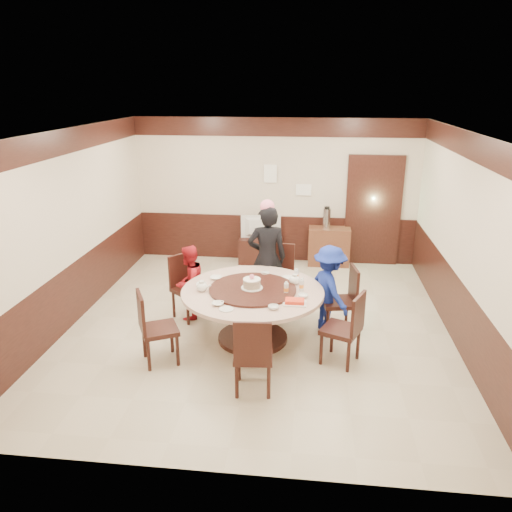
# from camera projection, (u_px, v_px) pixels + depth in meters

# --- Properties ---
(room) EXTENTS (6.00, 6.04, 2.84)m
(room) POSITION_uv_depth(u_px,v_px,m) (260.00, 256.00, 7.06)
(room) COLOR beige
(room) RESTS_ON ground
(banquet_table) EXTENTS (1.93, 1.93, 0.78)m
(banquet_table) POSITION_uv_depth(u_px,v_px,m) (253.00, 305.00, 6.81)
(banquet_table) COLOR black
(banquet_table) RESTS_ON ground
(chair_0) EXTENTS (0.52, 0.51, 0.97)m
(chair_0) POSITION_uv_depth(u_px,v_px,m) (339.00, 312.00, 7.13)
(chair_0) COLOR black
(chair_0) RESTS_ON ground
(chair_1) EXTENTS (0.47, 0.48, 0.97)m
(chair_1) POSITION_uv_depth(u_px,v_px,m) (279.00, 286.00, 8.03)
(chair_1) COLOR black
(chair_1) RESTS_ON ground
(chair_2) EXTENTS (0.62, 0.62, 0.97)m
(chair_2) POSITION_uv_depth(u_px,v_px,m) (189.00, 298.00, 7.57)
(chair_2) COLOR black
(chair_2) RESTS_ON ground
(chair_3) EXTENTS (0.60, 0.59, 0.97)m
(chair_3) POSITION_uv_depth(u_px,v_px,m) (158.00, 340.00, 6.33)
(chair_3) COLOR black
(chair_3) RESTS_ON ground
(chair_4) EXTENTS (0.47, 0.48, 0.97)m
(chair_4) POSITION_uv_depth(u_px,v_px,m) (253.00, 367.00, 5.73)
(chair_4) COLOR black
(chair_4) RESTS_ON ground
(chair_5) EXTENTS (0.58, 0.58, 0.97)m
(chair_5) POSITION_uv_depth(u_px,v_px,m) (342.00, 341.00, 6.32)
(chair_5) COLOR black
(chair_5) RESTS_ON ground
(person_standing) EXTENTS (0.67, 0.51, 1.67)m
(person_standing) POSITION_uv_depth(u_px,v_px,m) (267.00, 258.00, 7.73)
(person_standing) COLOR black
(person_standing) RESTS_ON ground
(person_red) EXTENTS (0.62, 0.68, 1.14)m
(person_red) POSITION_uv_depth(u_px,v_px,m) (189.00, 282.00, 7.47)
(person_red) COLOR #AA161F
(person_red) RESTS_ON ground
(person_blue) EXTENTS (0.82, 0.95, 1.28)m
(person_blue) POSITION_uv_depth(u_px,v_px,m) (329.00, 289.00, 7.05)
(person_blue) COLOR navy
(person_blue) RESTS_ON ground
(birthday_cake) EXTENTS (0.29, 0.29, 0.20)m
(birthday_cake) POSITION_uv_depth(u_px,v_px,m) (252.00, 283.00, 6.70)
(birthday_cake) COLOR white
(birthday_cake) RESTS_ON banquet_table
(teapot_left) EXTENTS (0.17, 0.15, 0.13)m
(teapot_left) POSITION_uv_depth(u_px,v_px,m) (202.00, 287.00, 6.69)
(teapot_left) COLOR white
(teapot_left) RESTS_ON banquet_table
(teapot_right) EXTENTS (0.17, 0.15, 0.13)m
(teapot_right) POSITION_uv_depth(u_px,v_px,m) (295.00, 280.00, 6.92)
(teapot_right) COLOR white
(teapot_right) RESTS_ON banquet_table
(bowl_0) EXTENTS (0.16, 0.16, 0.04)m
(bowl_0) POSITION_uv_depth(u_px,v_px,m) (216.00, 278.00, 7.10)
(bowl_0) COLOR white
(bowl_0) RESTS_ON banquet_table
(bowl_1) EXTENTS (0.14, 0.14, 0.04)m
(bowl_1) POSITION_uv_depth(u_px,v_px,m) (273.00, 307.00, 6.16)
(bowl_1) COLOR white
(bowl_1) RESTS_ON banquet_table
(bowl_2) EXTENTS (0.15, 0.15, 0.04)m
(bowl_2) POSITION_uv_depth(u_px,v_px,m) (218.00, 304.00, 6.27)
(bowl_2) COLOR white
(bowl_2) RESTS_ON banquet_table
(bowl_3) EXTENTS (0.14, 0.14, 0.04)m
(bowl_3) POSITION_uv_depth(u_px,v_px,m) (303.00, 296.00, 6.50)
(bowl_3) COLOR white
(bowl_3) RESTS_ON banquet_table
(bowl_4) EXTENTS (0.14, 0.14, 0.03)m
(bowl_4) POSITION_uv_depth(u_px,v_px,m) (201.00, 285.00, 6.88)
(bowl_4) COLOR white
(bowl_4) RESTS_ON banquet_table
(bowl_5) EXTENTS (0.13, 0.13, 0.04)m
(bowl_5) POSITION_uv_depth(u_px,v_px,m) (265.00, 274.00, 7.27)
(bowl_5) COLOR white
(bowl_5) RESTS_ON banquet_table
(saucer_near) EXTENTS (0.18, 0.18, 0.01)m
(saucer_near) POSITION_uv_depth(u_px,v_px,m) (226.00, 309.00, 6.15)
(saucer_near) COLOR white
(saucer_near) RESTS_ON banquet_table
(saucer_far) EXTENTS (0.18, 0.18, 0.01)m
(saucer_far) POSITION_uv_depth(u_px,v_px,m) (288.00, 278.00, 7.16)
(saucer_far) COLOR white
(saucer_far) RESTS_ON banquet_table
(shrimp_platter) EXTENTS (0.30, 0.20, 0.06)m
(shrimp_platter) POSITION_uv_depth(u_px,v_px,m) (295.00, 302.00, 6.30)
(shrimp_platter) COLOR white
(shrimp_platter) RESTS_ON banquet_table
(bottle_0) EXTENTS (0.06, 0.06, 0.16)m
(bottle_0) POSITION_uv_depth(u_px,v_px,m) (286.00, 289.00, 6.57)
(bottle_0) COLOR silver
(bottle_0) RESTS_ON banquet_table
(bottle_1) EXTENTS (0.06, 0.06, 0.16)m
(bottle_1) POSITION_uv_depth(u_px,v_px,m) (301.00, 285.00, 6.68)
(bottle_1) COLOR silver
(bottle_1) RESTS_ON banquet_table
(bottle_2) EXTENTS (0.06, 0.06, 0.16)m
(bottle_2) POSITION_uv_depth(u_px,v_px,m) (296.00, 275.00, 7.04)
(bottle_2) COLOR silver
(bottle_2) RESTS_ON banquet_table
(tv_stand) EXTENTS (0.85, 0.45, 0.50)m
(tv_stand) POSITION_uv_depth(u_px,v_px,m) (261.00, 250.00, 9.93)
(tv_stand) COLOR black
(tv_stand) RESTS_ON ground
(television) EXTENTS (0.79, 0.21, 0.45)m
(television) POSITION_uv_depth(u_px,v_px,m) (261.00, 227.00, 9.78)
(television) COLOR #939396
(television) RESTS_ON tv_stand
(side_cabinet) EXTENTS (0.80, 0.40, 0.75)m
(side_cabinet) POSITION_uv_depth(u_px,v_px,m) (329.00, 246.00, 9.78)
(side_cabinet) COLOR #5B301E
(side_cabinet) RESTS_ON ground
(thermos) EXTENTS (0.15, 0.15, 0.38)m
(thermos) POSITION_uv_depth(u_px,v_px,m) (327.00, 218.00, 9.60)
(thermos) COLOR silver
(thermos) RESTS_ON side_cabinet
(notice_left) EXTENTS (0.25, 0.00, 0.35)m
(notice_left) POSITION_uv_depth(u_px,v_px,m) (270.00, 174.00, 9.62)
(notice_left) COLOR white
(notice_left) RESTS_ON room
(notice_right) EXTENTS (0.30, 0.00, 0.22)m
(notice_right) POSITION_uv_depth(u_px,v_px,m) (304.00, 190.00, 9.65)
(notice_right) COLOR white
(notice_right) RESTS_ON room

